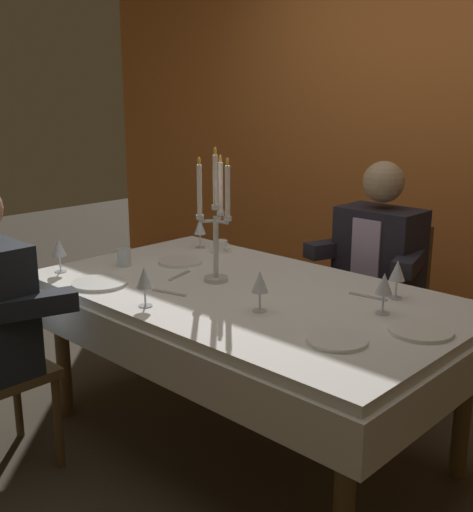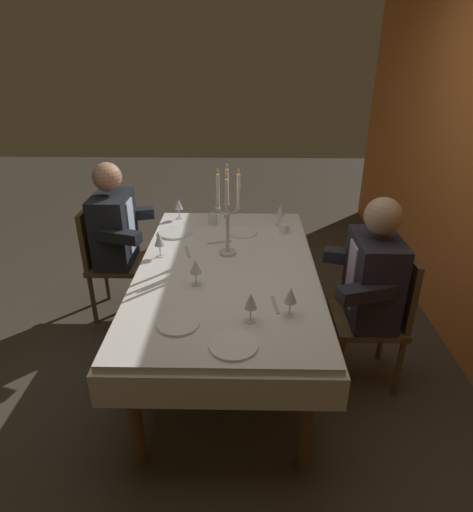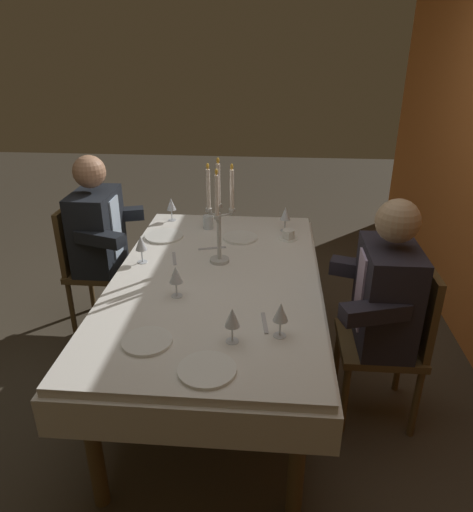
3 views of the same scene
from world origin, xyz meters
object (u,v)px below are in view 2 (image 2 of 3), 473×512
(wine_glass_1, at_px, (280,211))
(seated_diner_0, at_px, (113,228))
(dining_table, at_px, (227,283))
(dinner_plate_0, at_px, (233,345))
(dinner_plate_1, at_px, (178,324))
(dinner_plate_2, at_px, (242,232))
(candelabra, at_px, (228,215))
(coffee_cup_0, at_px, (284,229))
(wine_glass_3, at_px, (195,267))
(wine_glass_5, at_px, (179,205))
(water_tumbler_0, at_px, (213,219))
(wine_glass_2, at_px, (291,296))
(dinner_plate_3, at_px, (175,233))
(wine_glass_4, at_px, (159,240))
(seated_diner_1, at_px, (374,279))
(wine_glass_0, at_px, (251,301))

(wine_glass_1, distance_m, seated_diner_0, 1.27)
(dining_table, relative_size, dinner_plate_0, 8.42)
(dinner_plate_0, bearing_deg, dinner_plate_1, -120.82)
(dinner_plate_1, distance_m, dinner_plate_2, 1.21)
(candelabra, relative_size, coffee_cup_0, 4.57)
(wine_glass_3, height_order, wine_glass_5, same)
(dining_table, bearing_deg, water_tumbler_0, -169.02)
(wine_glass_2, xyz_separation_m, wine_glass_5, (-1.36, -0.75, 0.00))
(candelabra, height_order, seated_diner_0, candelabra)
(dinner_plate_3, distance_m, wine_glass_4, 0.40)
(seated_diner_0, bearing_deg, dinner_plate_1, 28.21)
(wine_glass_3, bearing_deg, coffee_cup_0, 144.20)
(dinner_plate_3, xyz_separation_m, wine_glass_4, (0.38, -0.04, 0.11))
(wine_glass_3, distance_m, seated_diner_1, 1.06)
(candelabra, relative_size, water_tumbler_0, 6.71)
(dinner_plate_0, height_order, dinner_plate_2, same)
(wine_glass_4, xyz_separation_m, seated_diner_1, (0.27, 1.33, -0.12))
(water_tumbler_0, bearing_deg, wine_glass_5, -115.76)
(candelabra, xyz_separation_m, wine_glass_2, (0.72, 0.34, -0.16))
(wine_glass_4, bearing_deg, wine_glass_5, 177.51)
(wine_glass_4, bearing_deg, wine_glass_1, 124.11)
(dinner_plate_3, bearing_deg, wine_glass_3, 17.15)
(dinner_plate_0, distance_m, wine_glass_5, 1.70)
(dinner_plate_0, relative_size, coffee_cup_0, 1.75)
(candelabra, xyz_separation_m, seated_diner_0, (-0.43, -0.89, -0.28))
(water_tumbler_0, bearing_deg, coffee_cup_0, 75.64)
(dinner_plate_1, relative_size, dinner_plate_3, 0.86)
(wine_glass_0, distance_m, wine_glass_5, 1.52)
(dinner_plate_3, height_order, coffee_cup_0, coffee_cup_0)
(wine_glass_1, bearing_deg, wine_glass_4, -55.89)
(wine_glass_2, distance_m, coffee_cup_0, 1.10)
(wine_glass_4, bearing_deg, dinner_plate_2, 126.42)
(wine_glass_0, distance_m, wine_glass_3, 0.48)
(wine_glass_3, relative_size, wine_glass_4, 1.00)
(wine_glass_2, bearing_deg, dinner_plate_1, -80.28)
(wine_glass_1, bearing_deg, dinner_plate_2, -60.58)
(coffee_cup_0, xyz_separation_m, seated_diner_0, (-0.06, -1.29, -0.03))
(candelabra, relative_size, wine_glass_5, 3.68)
(water_tumbler_0, bearing_deg, dining_table, 10.98)
(dinner_plate_0, relative_size, water_tumbler_0, 2.56)
(dining_table, xyz_separation_m, dinner_plate_0, (0.80, 0.06, 0.13))
(wine_glass_1, xyz_separation_m, wine_glass_2, (1.23, -0.04, 0.00))
(dinner_plate_3, height_order, wine_glass_4, wine_glass_4)
(dinner_plate_2, relative_size, wine_glass_5, 1.35)
(dinner_plate_0, distance_m, wine_glass_3, 0.62)
(dinner_plate_1, distance_m, coffee_cup_0, 1.34)
(dining_table, relative_size, wine_glass_1, 11.83)
(dinner_plate_1, distance_m, dinner_plate_3, 1.17)
(dinner_plate_0, distance_m, seated_diner_0, 1.70)
(candelabra, distance_m, wine_glass_2, 0.81)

